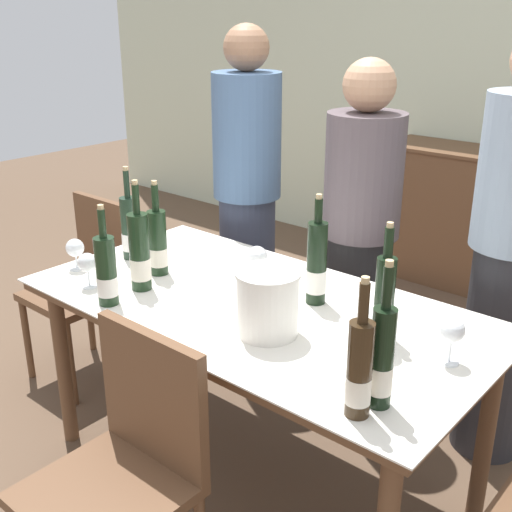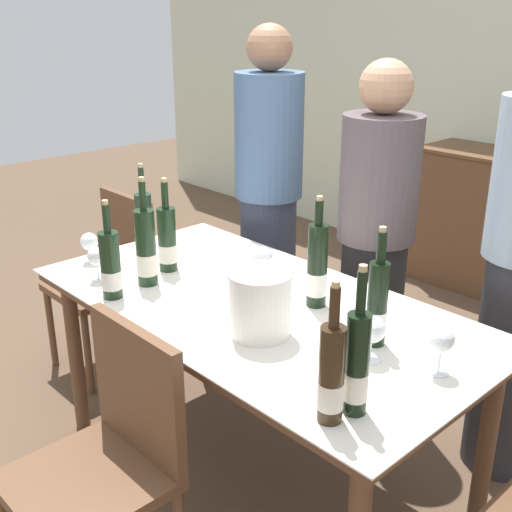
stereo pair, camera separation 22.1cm
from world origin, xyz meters
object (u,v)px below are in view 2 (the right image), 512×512
chair_near_front (110,451)px  wine_bottle_4 (167,240)px  wine_bottle_0 (111,266)px  wine_bottle_3 (317,268)px  wine_bottle_5 (145,225)px  wine_glass_0 (97,257)px  wine_bottle_2 (146,250)px  wine_glass_3 (350,353)px  wine_glass_5 (372,330)px  dining_table (256,322)px  wine_bottle_6 (331,375)px  wine_glass_2 (442,342)px  wine_bottle_1 (377,305)px  person_guest_left (375,246)px  person_host (268,201)px  wine_bottle_7 (357,365)px  ice_bucket (260,302)px  wine_glass_1 (262,258)px  chair_left_end (112,270)px  wine_glass_4 (89,243)px

chair_near_front → wine_bottle_4: bearing=131.5°
wine_bottle_0 → wine_bottle_3: size_ratio=0.92×
wine_bottle_5 → wine_glass_0: 0.33m
chair_near_front → wine_bottle_2: bearing=135.3°
wine_glass_3 → wine_bottle_5: bearing=172.1°
wine_bottle_4 → wine_glass_5: bearing=1.0°
dining_table → wine_bottle_6: size_ratio=4.39×
wine_bottle_3 → wine_glass_2: 0.56m
wine_bottle_1 → wine_bottle_6: 0.44m
chair_near_front → person_guest_left: size_ratio=0.57×
wine_bottle_0 → person_host: person_host is taller
wine_bottle_6 → wine_glass_3: bearing=114.3°
wine_bottle_0 → wine_bottle_7: (1.05, 0.08, 0.02)m
ice_bucket → person_guest_left: size_ratio=0.14×
wine_bottle_2 → person_host: size_ratio=0.25×
ice_bucket → wine_glass_1: bearing=135.4°
wine_bottle_6 → dining_table: bearing=151.9°
chair_left_end → person_guest_left: 1.32m
chair_left_end → wine_bottle_5: bearing=-10.2°
wine_bottle_2 → wine_bottle_7: 1.07m
wine_bottle_4 → wine_glass_3: 1.04m
wine_bottle_3 → person_guest_left: 0.61m
wine_bottle_1 → person_guest_left: person_guest_left is taller
wine_bottle_1 → wine_bottle_3: size_ratio=0.97×
wine_bottle_0 → wine_bottle_1: size_ratio=0.95×
wine_bottle_2 → wine_glass_1: 0.44m
wine_glass_1 → chair_left_end: (-1.03, -0.06, -0.34)m
wine_glass_4 → person_guest_left: 1.20m
wine_glass_5 → person_guest_left: person_guest_left is taller
wine_glass_5 → person_guest_left: 0.92m
wine_glass_4 → wine_glass_0: bearing=-21.7°
wine_bottle_7 → wine_glass_3: 0.14m
wine_glass_1 → wine_bottle_2: bearing=-132.6°
wine_bottle_5 → wine_glass_2: bearing=2.4°
wine_bottle_5 → wine_glass_3: (1.25, -0.17, -0.03)m
wine_bottle_4 → wine_glass_3: size_ratio=2.72×
wine_glass_1 → chair_near_front: wine_glass_1 is taller
wine_glass_5 → dining_table: bearing=177.6°
wine_bottle_5 → ice_bucket: bearing=-9.8°
wine_bottle_1 → wine_glass_4: size_ratio=3.03×
wine_bottle_0 → wine_bottle_2: wine_bottle_2 is taller
wine_glass_1 → wine_bottle_1: bearing=-6.9°
wine_bottle_2 → wine_bottle_3: 0.65m
ice_bucket → wine_glass_2: 0.57m
wine_bottle_2 → wine_glass_4: size_ratio=3.28×
wine_bottle_0 → wine_glass_0: (-0.18, 0.04, -0.03)m
wine_bottle_0 → chair_left_end: wine_bottle_0 is taller
dining_table → person_guest_left: bearing=91.6°
wine_bottle_5 → chair_left_end: wine_bottle_5 is taller
dining_table → chair_near_front: 0.69m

